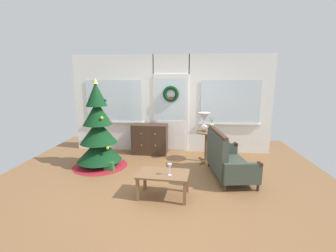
# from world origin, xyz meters

# --- Properties ---
(ground_plane) EXTENTS (6.76, 6.76, 0.00)m
(ground_plane) POSITION_xyz_m (0.00, 0.00, 0.00)
(ground_plane) COLOR brown
(back_wall_with_door) EXTENTS (5.20, 0.19, 2.55)m
(back_wall_with_door) POSITION_xyz_m (0.00, 2.08, 1.28)
(back_wall_with_door) COLOR white
(back_wall_with_door) RESTS_ON ground
(christmas_tree) EXTENTS (1.22, 1.22, 1.95)m
(christmas_tree) POSITION_xyz_m (-1.51, 0.80, 0.69)
(christmas_tree) COLOR #4C331E
(christmas_tree) RESTS_ON ground
(dresser_cabinet) EXTENTS (0.91, 0.47, 0.78)m
(dresser_cabinet) POSITION_xyz_m (-0.53, 1.79, 0.39)
(dresser_cabinet) COLOR #3D281C
(dresser_cabinet) RESTS_ON ground
(settee_sofa) EXTENTS (0.88, 1.43, 0.96)m
(settee_sofa) POSITION_xyz_m (1.22, 0.41, 0.38)
(settee_sofa) COLOR #3D281C
(settee_sofa) RESTS_ON ground
(side_table) EXTENTS (0.50, 0.48, 0.73)m
(side_table) POSITION_xyz_m (0.89, 1.30, 0.52)
(side_table) COLOR brown
(side_table) RESTS_ON ground
(table_lamp) EXTENTS (0.28, 0.28, 0.44)m
(table_lamp) POSITION_xyz_m (0.83, 1.34, 1.01)
(table_lamp) COLOR silver
(table_lamp) RESTS_ON side_table
(flower_vase) EXTENTS (0.11, 0.10, 0.35)m
(flower_vase) POSITION_xyz_m (0.99, 1.24, 0.85)
(flower_vase) COLOR beige
(flower_vase) RESTS_ON side_table
(coffee_table) EXTENTS (0.88, 0.59, 0.41)m
(coffee_table) POSITION_xyz_m (0.06, -0.48, 0.35)
(coffee_table) COLOR brown
(coffee_table) RESTS_ON ground
(wine_glass) EXTENTS (0.08, 0.08, 0.20)m
(wine_glass) POSITION_xyz_m (0.17, -0.55, 0.55)
(wine_glass) COLOR silver
(wine_glass) RESTS_ON coffee_table
(gift_box) EXTENTS (0.20, 0.18, 0.20)m
(gift_box) POSITION_xyz_m (-1.21, 0.54, 0.10)
(gift_box) COLOR #266633
(gift_box) RESTS_ON ground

